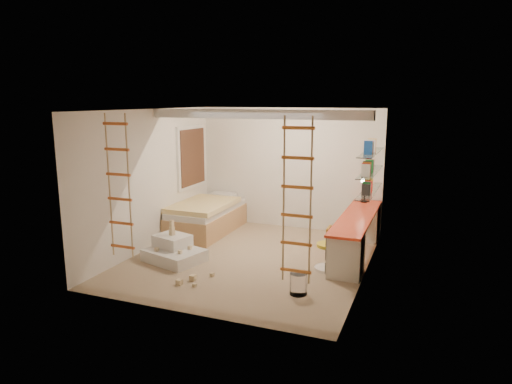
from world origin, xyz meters
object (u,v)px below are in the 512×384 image
at_px(swivel_chair, 328,254).
at_px(play_platform, 174,251).
at_px(desk, 356,234).
at_px(bed, 207,217).

bearing_deg(swivel_chair, play_platform, -168.67).
bearing_deg(swivel_chair, desk, 70.37).
bearing_deg(swivel_chair, bed, 156.49).
relative_size(desk, swivel_chair, 3.82).
height_order(desk, play_platform, desk).
bearing_deg(play_platform, swivel_chair, 11.33).
distance_m(desk, bed, 3.22).
height_order(swivel_chair, play_platform, swivel_chair).
bearing_deg(play_platform, desk, 25.74).
relative_size(desk, bed, 1.40).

